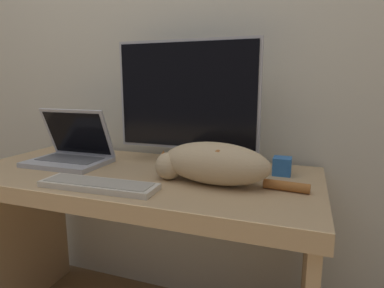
{
  "coord_description": "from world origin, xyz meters",
  "views": [
    {
      "loc": [
        0.62,
        -0.77,
        1.1
      ],
      "look_at": [
        0.24,
        0.29,
        0.89
      ],
      "focal_mm": 30.0,
      "sensor_mm": 36.0,
      "label": 1
    }
  ],
  "objects_px": {
    "cat": "(212,163)",
    "external_keyboard": "(99,185)",
    "monitor": "(186,105)",
    "laptop": "(71,153)"
  },
  "relations": [
    {
      "from": "cat",
      "to": "external_keyboard",
      "type": "bearing_deg",
      "value": -147.11
    },
    {
      "from": "monitor",
      "to": "external_keyboard",
      "type": "xyz_separation_m",
      "value": [
        -0.18,
        -0.37,
        -0.25
      ]
    },
    {
      "from": "laptop",
      "to": "external_keyboard",
      "type": "height_order",
      "value": "laptop"
    },
    {
      "from": "laptop",
      "to": "cat",
      "type": "bearing_deg",
      "value": -5.97
    },
    {
      "from": "monitor",
      "to": "laptop",
      "type": "relative_size",
      "value": 1.83
    },
    {
      "from": "external_keyboard",
      "to": "cat",
      "type": "relative_size",
      "value": 0.77
    },
    {
      "from": "monitor",
      "to": "cat",
      "type": "xyz_separation_m",
      "value": [
        0.17,
        -0.19,
        -0.18
      ]
    },
    {
      "from": "laptop",
      "to": "external_keyboard",
      "type": "relative_size",
      "value": 0.8
    },
    {
      "from": "monitor",
      "to": "laptop",
      "type": "distance_m",
      "value": 0.55
    },
    {
      "from": "monitor",
      "to": "external_keyboard",
      "type": "relative_size",
      "value": 1.46
    }
  ]
}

